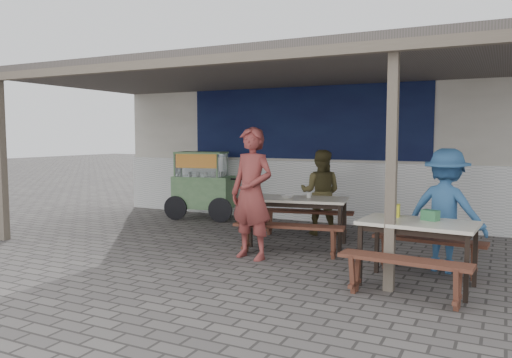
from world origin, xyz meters
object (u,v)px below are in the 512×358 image
Objects in this scene: bench_left_wall at (306,217)px; tissue_box at (393,210)px; patron_right_table at (446,210)px; condiment_jar at (309,195)px; table_right at (418,228)px; patron_wall_side at (321,192)px; vendor_cart at (203,183)px; donation_box at (430,215)px; bench_right_wall at (429,247)px; patron_street_side at (252,193)px; condiment_bowl at (288,196)px; table_left at (298,203)px; bench_right_street at (404,269)px; bench_left_street at (288,232)px.

tissue_box reaches higher than bench_left_wall.
patron_right_table is 19.61× the size of condiment_jar.
table_right is 0.89× the size of patron_wall_side.
patron_wall_side is 2.68m from patron_right_table.
table_right is at bearing -41.28° from vendor_cart.
donation_box is (4.82, -2.73, 0.06)m from vendor_cart.
bench_right_wall is 0.82× the size of vendor_cart.
patron_street_side is 1.96m from tissue_box.
condiment_jar reaches higher than condiment_bowl.
table_left is at bearing -90.00° from bench_left_wall.
vendor_cart is 2.98m from condiment_bowl.
bench_left_street is at bearing 149.54° from bench_right_street.
vendor_cart is at bearing 132.18° from bench_left_street.
tissue_box is (-0.53, -0.61, 0.05)m from patron_right_table.
patron_street_side is (-2.32, -0.27, 0.58)m from bench_right_wall.
table_right is at bearing -54.52° from bench_left_wall.
bench_left_street is 0.81m from condiment_bowl.
patron_right_table reaches higher than tissue_box.
patron_street_side is (2.43, -2.53, 0.17)m from vendor_cart.
condiment_bowl is (-0.29, -0.15, -0.02)m from condiment_jar.
donation_box is (0.07, -0.47, 0.48)m from bench_right_wall.
bench_right_street is (1.84, -1.28, -0.01)m from bench_left_street.
bench_left_street and bench_left_wall have the same top height.
bench_left_wall is at bearing 134.32° from tissue_box.
patron_wall_side is 0.91m from condiment_jar.
bench_right_wall is at bearing -31.45° from table_left.
bench_right_street is at bearing -90.00° from bench_right_wall.
bench_left_street is at bearing 18.89° from patron_right_table.
bench_right_wall is (0.09, 1.18, 0.00)m from bench_right_street.
patron_wall_side is 2.71m from tissue_box.
condiment_jar is (0.12, -0.90, 0.05)m from patron_wall_side.
donation_box is (-0.10, -0.70, 0.03)m from patron_right_table.
patron_wall_side is (0.02, 0.98, 0.06)m from table_left.
condiment_jar reaches higher than bench_right_wall.
patron_wall_side is at bearing 143.29° from bench_right_wall.
donation_box is (2.10, -2.24, 0.07)m from patron_wall_side.
bench_right_wall is 5.28m from vendor_cart.
patron_wall_side reaches higher than table_right.
tissue_box is at bearing 168.28° from donation_box.
table_right is (1.88, -0.69, 0.33)m from bench_left_street.
vendor_cart is 1.07× the size of patron_right_table.
condiment_bowl reaches higher than bench_left_street.
condiment_jar reaches higher than bench_left_wall.
vendor_cart is at bearing 144.73° from patron_street_side.
tissue_box is (1.81, -1.86, 0.48)m from bench_left_wall.
condiment_bowl is at bearing -153.06° from condiment_jar.
condiment_jar is at bearing 146.34° from table_right.
table_left is at bearing 86.63° from patron_street_side.
bench_right_street is 0.87m from donation_box.
vendor_cart is at bearing 148.97° from condiment_bowl.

